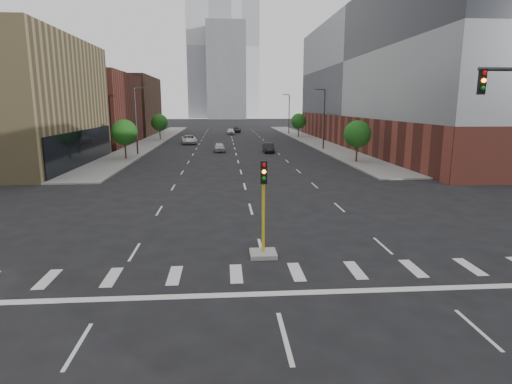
{
  "coord_description": "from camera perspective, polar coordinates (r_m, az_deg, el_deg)",
  "views": [
    {
      "loc": [
        -1.73,
        -9.51,
        6.81
      ],
      "look_at": [
        -0.15,
        11.42,
        2.5
      ],
      "focal_mm": 30.0,
      "sensor_mm": 36.0,
      "label": 1
    }
  ],
  "objects": [
    {
      "name": "median_traffic_signal",
      "position": [
        19.46,
        0.98,
        -5.86
      ],
      "size": [
        1.2,
        1.2,
        4.4
      ],
      "color": "#999993",
      "rests_on": "ground"
    },
    {
      "name": "car_mid_right",
      "position": [
        61.98,
        1.67,
        5.91
      ],
      "size": [
        1.44,
        4.08,
        1.34
      ],
      "primitive_type": "imported",
      "rotation": [
        0.0,
        0.0,
        -0.0
      ],
      "color": "black",
      "rests_on": "ground"
    },
    {
      "name": "streetlight_right_b",
      "position": [
        100.67,
        4.39,
        10.54
      ],
      "size": [
        1.6,
        0.22,
        9.07
      ],
      "color": "#2D2D30",
      "rests_on": "ground"
    },
    {
      "name": "tree_right_near",
      "position": [
        52.06,
        13.38,
        7.53
      ],
      "size": [
        3.2,
        3.2,
        4.85
      ],
      "color": "#382619",
      "rests_on": "ground"
    },
    {
      "name": "tower_right",
      "position": [
        271.8,
        -1.93,
        18.61
      ],
      "size": [
        20.0,
        20.0,
        80.0
      ],
      "primitive_type": "cube",
      "color": "#B2B7BC",
      "rests_on": "ground"
    },
    {
      "name": "tower_left",
      "position": [
        231.32,
        -6.18,
        18.53
      ],
      "size": [
        22.0,
        22.0,
        70.0
      ],
      "primitive_type": "cube",
      "color": "#B2B7BC",
      "rests_on": "ground"
    },
    {
      "name": "tree_right_far",
      "position": [
        90.95,
        5.7,
        9.39
      ],
      "size": [
        3.2,
        3.2,
        4.85
      ],
      "color": "#382619",
      "rests_on": "ground"
    },
    {
      "name": "streetlight_left",
      "position": [
        60.67,
        -15.65,
        9.48
      ],
      "size": [
        1.6,
        0.22,
        9.07
      ],
      "color": "#2D2D30",
      "rests_on": "ground"
    },
    {
      "name": "building_right_main",
      "position": [
        76.32,
        20.46,
        14.04
      ],
      "size": [
        24.0,
        70.0,
        22.0
      ],
      "color": "brown",
      "rests_on": "ground"
    },
    {
      "name": "ground",
      "position": [
        11.83,
        5.35,
        -23.61
      ],
      "size": [
        400.0,
        400.0,
        0.0
      ],
      "primitive_type": "plane",
      "color": "black",
      "rests_on": "ground"
    },
    {
      "name": "tree_left_near",
      "position": [
        55.98,
        -17.14,
        7.59
      ],
      "size": [
        3.2,
        3.2,
        4.85
      ],
      "color": "#382619",
      "rests_on": "ground"
    },
    {
      "name": "building_left_far_a",
      "position": [
        79.79,
        -23.56,
        10.07
      ],
      "size": [
        20.0,
        22.0,
        12.0
      ],
      "primitive_type": "cube",
      "color": "brown",
      "rests_on": "ground"
    },
    {
      "name": "car_deep_right",
      "position": [
        106.09,
        -2.61,
        8.27
      ],
      "size": [
        2.54,
        4.87,
        1.35
      ],
      "primitive_type": "imported",
      "rotation": [
        0.0,
        0.0,
        -0.14
      ],
      "color": "black",
      "rests_on": "ground"
    },
    {
      "name": "tower_mid",
      "position": [
        210.07,
        -4.01,
        15.72
      ],
      "size": [
        18.0,
        18.0,
        44.0
      ],
      "primitive_type": "cube",
      "color": "slate",
      "rests_on": "ground"
    },
    {
      "name": "car_distant",
      "position": [
        99.38,
        -3.39,
        8.06
      ],
      "size": [
        1.78,
        4.25,
        1.44
      ],
      "primitive_type": "imported",
      "rotation": [
        0.0,
        0.0,
        0.02
      ],
      "color": "silver",
      "rests_on": "ground"
    },
    {
      "name": "car_near_left",
      "position": [
        62.98,
        -4.92,
        5.97
      ],
      "size": [
        1.8,
        4.05,
        1.36
      ],
      "primitive_type": "imported",
      "rotation": [
        0.0,
        0.0,
        0.05
      ],
      "color": "#B3B2B7",
      "rests_on": "ground"
    },
    {
      "name": "streetlight_right_a",
      "position": [
        66.29,
        9.0,
        9.9
      ],
      "size": [
        1.6,
        0.22,
        9.07
      ],
      "color": "#2D2D30",
      "rests_on": "ground"
    },
    {
      "name": "building_left_far_b",
      "position": [
        104.73,
        -18.93,
        10.82
      ],
      "size": [
        20.0,
        24.0,
        13.0
      ],
      "primitive_type": "cube",
      "color": "brown",
      "rests_on": "ground"
    },
    {
      "name": "sidewalk_left_far",
      "position": [
        84.83,
        -13.42,
        6.73
      ],
      "size": [
        5.0,
        92.0,
        0.15
      ],
      "primitive_type": "cube",
      "color": "gray",
      "rests_on": "ground"
    },
    {
      "name": "tree_left_far",
      "position": [
        85.47,
        -12.75,
        9.03
      ],
      "size": [
        3.2,
        3.2,
        4.85
      ],
      "color": "#382619",
      "rests_on": "ground"
    },
    {
      "name": "car_far_left",
      "position": [
        76.38,
        -8.93,
        6.92
      ],
      "size": [
        3.24,
        5.82,
        1.54
      ],
      "primitive_type": "imported",
      "rotation": [
        0.0,
        0.0,
        0.13
      ],
      "color": "silver",
      "rests_on": "ground"
    },
    {
      "name": "sidewalk_right_far",
      "position": [
        85.44,
        7.02,
        6.99
      ],
      "size": [
        5.0,
        92.0,
        0.15
      ],
      "primitive_type": "cube",
      "color": "gray",
      "rests_on": "ground"
    }
  ]
}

